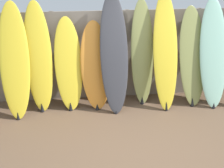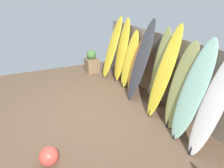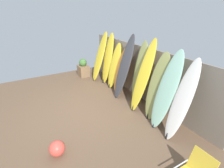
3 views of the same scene
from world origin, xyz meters
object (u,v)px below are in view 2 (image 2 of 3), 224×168
object	(u,v)px
surfboard_charcoal_4	(141,61)
surfboard_white_9	(212,106)
surfboard_yellow_1	(122,51)
surfboard_yellow_2	(129,60)
surfboard_yellow_0	(112,48)
planter_box	(92,62)
beach_ball	(49,156)
surfboard_seafoam_8	(193,91)
surfboard_yellow_6	(164,73)
surfboard_olive_5	(160,69)
surfboard_olive_7	(181,87)
surfboard_orange_3	(137,66)

from	to	relation	value
surfboard_charcoal_4	surfboard_white_9	bearing A→B (deg)	-0.63
surfboard_yellow_1	surfboard_yellow_2	size ratio (longest dim) A/B	1.18
surfboard_yellow_0	surfboard_yellow_1	size ratio (longest dim) A/B	1.00
planter_box	beach_ball	size ratio (longest dim) A/B	2.39
surfboard_yellow_2	beach_ball	bearing A→B (deg)	-50.14
surfboard_yellow_0	surfboard_white_9	size ratio (longest dim) A/B	1.05
surfboard_seafoam_8	planter_box	distance (m)	4.59
surfboard_seafoam_8	surfboard_white_9	bearing A→B (deg)	-2.34
surfboard_yellow_6	surfboard_olive_5	bearing A→B (deg)	155.82
surfboard_yellow_0	surfboard_yellow_6	world-z (taller)	surfboard_yellow_6
surfboard_white_9	surfboard_yellow_2	bearing A→B (deg)	177.27
surfboard_olive_5	beach_ball	distance (m)	3.25
surfboard_white_9	planter_box	world-z (taller)	surfboard_white_9
surfboard_yellow_2	surfboard_olive_7	distance (m)	2.39
surfboard_charcoal_4	beach_ball	distance (m)	3.32
surfboard_olive_5	surfboard_seafoam_8	bearing A→B (deg)	-8.48
surfboard_yellow_2	beach_ball	world-z (taller)	surfboard_yellow_2
surfboard_orange_3	surfboard_yellow_1	bearing A→B (deg)	178.02
surfboard_seafoam_8	surfboard_white_9	size ratio (longest dim) A/B	1.05
surfboard_yellow_1	surfboard_charcoal_4	size ratio (longest dim) A/B	0.94
surfboard_yellow_0	surfboard_yellow_1	xyz separation A→B (m)	(0.41, 0.16, -0.00)
beach_ball	surfboard_olive_7	bearing A→B (deg)	90.77
surfboard_olive_7	surfboard_white_9	xyz separation A→B (m)	(0.89, -0.08, 0.03)
surfboard_yellow_1	surfboard_charcoal_4	world-z (taller)	surfboard_charcoal_4
surfboard_olive_5	planter_box	xyz separation A→B (m)	(-3.17, -0.68, -0.64)
surfboard_yellow_6	planter_box	size ratio (longest dim) A/B	2.66
surfboard_olive_7	surfboard_yellow_0	bearing A→B (deg)	-178.80
surfboard_orange_3	surfboard_yellow_6	bearing A→B (deg)	-4.14
surfboard_orange_3	beach_ball	bearing A→B (deg)	-56.42
surfboard_yellow_0	planter_box	bearing A→B (deg)	-149.35
surfboard_yellow_0	surfboard_orange_3	size ratio (longest dim) A/B	1.24
surfboard_yellow_2	surfboard_orange_3	world-z (taller)	surfboard_yellow_2
surfboard_orange_3	surfboard_olive_5	xyz separation A→B (m)	(0.91, 0.09, 0.18)
surfboard_yellow_2	surfboard_charcoal_4	size ratio (longest dim) A/B	0.80
surfboard_yellow_0	surfboard_charcoal_4	world-z (taller)	surfboard_charcoal_4
surfboard_yellow_0	surfboard_yellow_1	bearing A→B (deg)	21.53
surfboard_yellow_0	beach_ball	bearing A→B (deg)	-39.25
surfboard_yellow_0	surfboard_yellow_2	world-z (taller)	surfboard_yellow_0
surfboard_yellow_0	surfboard_charcoal_4	bearing A→B (deg)	0.54
surfboard_olive_5	surfboard_white_9	bearing A→B (deg)	-6.83
surfboard_white_9	beach_ball	bearing A→B (deg)	-107.15
surfboard_olive_5	beach_ball	world-z (taller)	surfboard_olive_5
surfboard_charcoal_4	surfboard_white_9	world-z (taller)	surfboard_charcoal_4
surfboard_yellow_1	planter_box	distance (m)	1.50
surfboard_yellow_1	surfboard_olive_5	distance (m)	1.97
surfboard_yellow_0	surfboard_olive_7	world-z (taller)	surfboard_yellow_0
surfboard_yellow_2	surfboard_yellow_6	bearing A→B (deg)	-3.65
surfboard_charcoal_4	surfboard_seafoam_8	xyz separation A→B (m)	(1.92, -0.01, -0.06)
surfboard_yellow_0	beach_ball	size ratio (longest dim) A/B	5.99
surfboard_yellow_1	surfboard_olive_7	bearing A→B (deg)	-1.79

